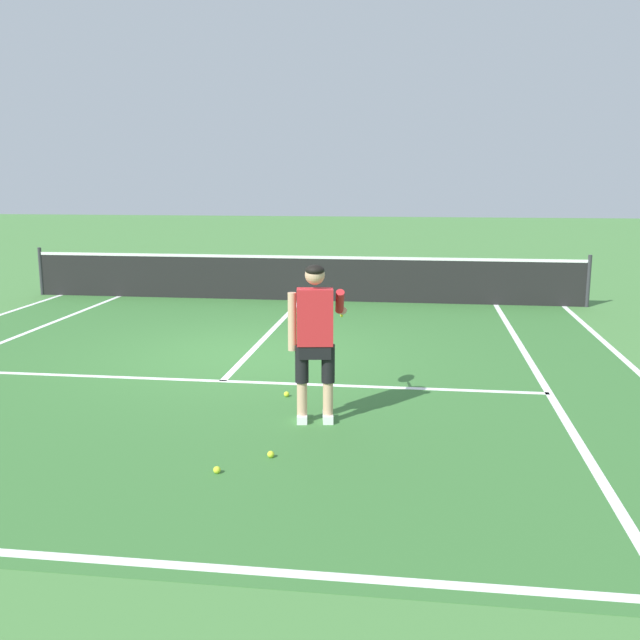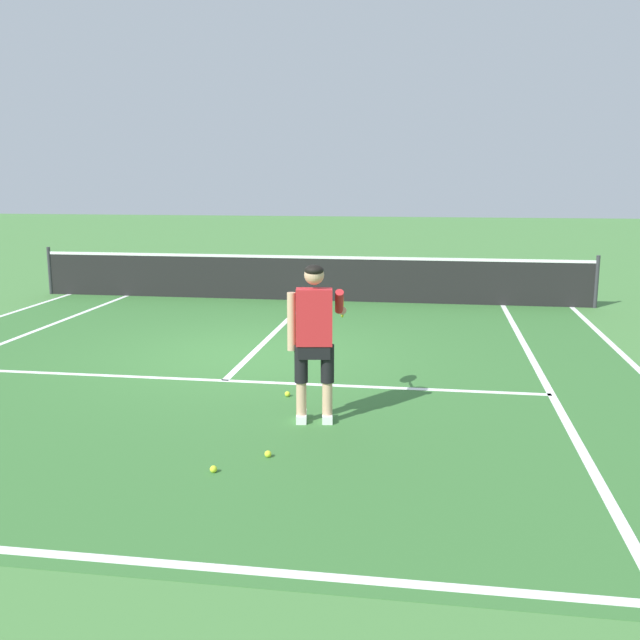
# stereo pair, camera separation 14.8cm
# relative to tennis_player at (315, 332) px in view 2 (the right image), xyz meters

# --- Properties ---
(ground_plane) EXTENTS (80.00, 80.00, 0.00)m
(ground_plane) POSITION_rel_tennis_player_xyz_m (-1.42, 2.86, -0.99)
(ground_plane) COLOR #477F3D
(court_inner_surface) EXTENTS (10.98, 11.28, 0.00)m
(court_inner_surface) POSITION_rel_tennis_player_xyz_m (-1.42, 2.36, -0.99)
(court_inner_surface) COLOR #387033
(court_inner_surface) RESTS_ON ground
(line_baseline) EXTENTS (10.98, 0.10, 0.01)m
(line_baseline) POSITION_rel_tennis_player_xyz_m (-1.42, -3.08, -0.99)
(line_baseline) COLOR white
(line_baseline) RESTS_ON ground
(line_service) EXTENTS (8.23, 0.10, 0.01)m
(line_service) POSITION_rel_tennis_player_xyz_m (-1.42, 1.40, -0.99)
(line_service) COLOR white
(line_service) RESTS_ON ground
(line_centre_service) EXTENTS (0.10, 6.40, 0.01)m
(line_centre_service) POSITION_rel_tennis_player_xyz_m (-1.42, 4.60, -0.99)
(line_centre_service) COLOR white
(line_centre_service) RESTS_ON ground
(line_singles_right) EXTENTS (0.10, 10.88, 0.01)m
(line_singles_right) POSITION_rel_tennis_player_xyz_m (2.69, 2.36, -0.99)
(line_singles_right) COLOR white
(line_singles_right) RESTS_ON ground
(tennis_net) EXTENTS (11.96, 0.08, 1.07)m
(tennis_net) POSITION_rel_tennis_player_xyz_m (-1.42, 7.80, -0.49)
(tennis_net) COLOR #333338
(tennis_net) RESTS_ON ground
(tennis_player) EXTENTS (0.60, 1.18, 1.71)m
(tennis_player) POSITION_rel_tennis_player_xyz_m (0.00, 0.00, 0.00)
(tennis_player) COLOR white
(tennis_player) RESTS_ON ground
(tennis_ball_near_feet) EXTENTS (0.07, 0.07, 0.07)m
(tennis_ball_near_feet) POSITION_rel_tennis_player_xyz_m (-0.47, 0.84, -0.96)
(tennis_ball_near_feet) COLOR #CCE02D
(tennis_ball_near_feet) RESTS_ON ground
(tennis_ball_by_baseline) EXTENTS (0.07, 0.07, 0.07)m
(tennis_ball_by_baseline) POSITION_rel_tennis_player_xyz_m (-0.68, -1.52, -0.96)
(tennis_ball_by_baseline) COLOR #CCE02D
(tennis_ball_by_baseline) RESTS_ON ground
(tennis_ball_mid_court) EXTENTS (0.07, 0.07, 0.07)m
(tennis_ball_mid_court) POSITION_rel_tennis_player_xyz_m (-0.28, -1.09, -0.96)
(tennis_ball_mid_court) COLOR #CCE02D
(tennis_ball_mid_court) RESTS_ON ground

